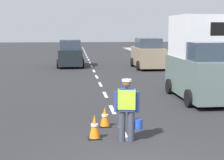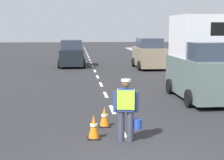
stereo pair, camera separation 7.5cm
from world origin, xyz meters
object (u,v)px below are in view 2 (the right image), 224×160
at_px(traffic_cone_near, 105,117).
at_px(traffic_cone_far, 94,127).
at_px(delivery_truck, 200,61).
at_px(car_parked_far, 149,54).
at_px(road_worker, 127,107).
at_px(car_oncoming_second, 72,54).

height_order(traffic_cone_near, traffic_cone_far, traffic_cone_far).
height_order(delivery_truck, car_parked_far, delivery_truck).
bearing_deg(delivery_truck, road_worker, -125.55).
xyz_separation_m(traffic_cone_near, traffic_cone_far, (-0.39, -1.19, 0.03)).
bearing_deg(traffic_cone_near, delivery_truck, 42.34).
relative_size(traffic_cone_far, car_oncoming_second, 0.16).
bearing_deg(car_parked_far, car_oncoming_second, 161.39).
xyz_separation_m(car_oncoming_second, car_parked_far, (5.73, -1.93, 0.08)).
xyz_separation_m(traffic_cone_near, car_oncoming_second, (-1.16, 17.52, 0.66)).
distance_m(car_oncoming_second, car_parked_far, 6.04).
xyz_separation_m(road_worker, car_parked_far, (4.09, 17.08, 0.11)).
relative_size(delivery_truck, car_oncoming_second, 1.10).
bearing_deg(traffic_cone_far, traffic_cone_near, 71.86).
bearing_deg(traffic_cone_far, delivery_truck, 47.34).
height_order(traffic_cone_near, car_parked_far, car_parked_far).
distance_m(traffic_cone_far, delivery_truck, 7.17).
distance_m(road_worker, delivery_truck, 6.78).
relative_size(traffic_cone_near, traffic_cone_far, 0.92).
xyz_separation_m(road_worker, traffic_cone_far, (-0.86, 0.30, -0.60)).
height_order(delivery_truck, car_oncoming_second, delivery_truck).
bearing_deg(road_worker, traffic_cone_far, 160.66).
bearing_deg(car_oncoming_second, road_worker, -85.09).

